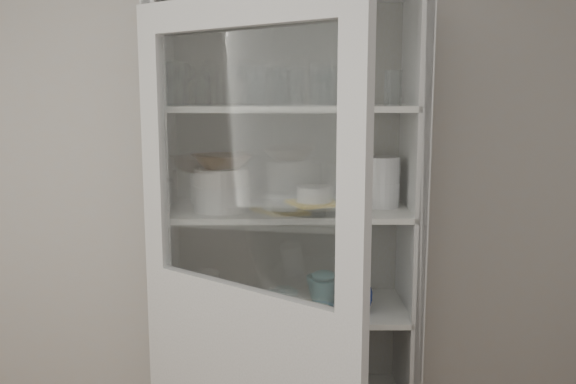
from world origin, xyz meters
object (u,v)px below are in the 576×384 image
at_px(mug_teal, 319,287).
at_px(teal_jar, 324,289).
at_px(white_ramekin, 314,194).
at_px(pantry_cabinet, 288,281).
at_px(goblet_0, 185,82).
at_px(goblet_1, 247,81).
at_px(plate_stack_back, 218,188).
at_px(cupboard_door, 244,354).
at_px(yellow_trivet, 314,203).
at_px(mug_blue, 357,299).
at_px(cream_bowl, 222,177).
at_px(measuring_cups, 209,308).
at_px(goblet_3, 333,85).
at_px(plate_stack_front, 222,198).
at_px(terracotta_bowl, 221,161).
at_px(glass_platter, 314,207).
at_px(goblet_2, 323,85).
at_px(mug_white, 350,302).
at_px(grey_bowl_stack, 382,182).
at_px(white_canister, 206,288).

distance_m(mug_teal, teal_jar, 0.06).
bearing_deg(white_ramekin, pantry_cabinet, 134.34).
bearing_deg(goblet_0, teal_jar, -8.56).
xyz_separation_m(goblet_1, plate_stack_back, (-0.13, 0.06, -0.44)).
relative_size(cupboard_door, yellow_trivet, 11.42).
xyz_separation_m(goblet_1, yellow_trivet, (0.26, -0.11, -0.47)).
xyz_separation_m(mug_blue, mug_teal, (-0.14, 0.15, 0.00)).
bearing_deg(mug_teal, white_ramekin, -95.21).
distance_m(cream_bowl, measuring_cups, 0.52).
distance_m(cupboard_door, goblet_3, 1.11).
height_order(goblet_3, plate_stack_back, goblet_3).
xyz_separation_m(plate_stack_front, yellow_trivet, (0.36, 0.01, -0.02)).
distance_m(terracotta_bowl, yellow_trivet, 0.39).
bearing_deg(glass_platter, plate_stack_back, 155.79).
distance_m(goblet_2, plate_stack_front, 0.59).
distance_m(plate_stack_back, mug_white, 0.72).
bearing_deg(measuring_cups, goblet_0, 117.76).
bearing_deg(goblet_1, pantry_cabinet, -3.45).
xyz_separation_m(goblet_3, grey_bowl_stack, (0.19, -0.10, -0.38)).
xyz_separation_m(cupboard_door, grey_bowl_stack, (0.52, 0.51, 0.49)).
relative_size(glass_platter, mug_white, 3.08).
height_order(plate_stack_back, mug_white, plate_stack_back).
bearing_deg(cream_bowl, mug_white, -7.85).
xyz_separation_m(goblet_2, grey_bowl_stack, (0.23, -0.06, -0.38)).
xyz_separation_m(goblet_1, mug_white, (0.40, -0.19, -0.84)).
xyz_separation_m(pantry_cabinet, cream_bowl, (-0.25, -0.12, 0.45)).
relative_size(plate_stack_back, terracotta_bowl, 1.01).
relative_size(goblet_2, teal_jar, 1.29).
bearing_deg(goblet_3, cupboard_door, -118.09).
relative_size(plate_stack_back, measuring_cups, 2.29).
bearing_deg(glass_platter, measuring_cups, -173.20).
distance_m(mug_teal, white_canister, 0.47).
relative_size(goblet_3, white_ramekin, 1.15).
distance_m(plate_stack_back, yellow_trivet, 0.43).
distance_m(terracotta_bowl, mug_teal, 0.67).
bearing_deg(yellow_trivet, goblet_2, 70.76).
bearing_deg(grey_bowl_stack, goblet_3, 151.70).
relative_size(goblet_0, mug_white, 1.63).
xyz_separation_m(terracotta_bowl, grey_bowl_stack, (0.63, 0.06, -0.09)).
distance_m(cream_bowl, mug_white, 0.69).
relative_size(goblet_2, measuring_cups, 1.58).
bearing_deg(goblet_2, mug_blue, -49.67).
height_order(mug_teal, measuring_cups, mug_teal).
bearing_deg(mug_blue, goblet_3, 134.26).
xyz_separation_m(goblet_0, glass_platter, (0.51, -0.14, -0.48)).
bearing_deg(plate_stack_back, white_ramekin, -24.21).
height_order(pantry_cabinet, white_ramekin, pantry_cabinet).
bearing_deg(plate_stack_back, teal_jar, -15.79).
bearing_deg(cream_bowl, cupboard_door, -76.57).
bearing_deg(white_ramekin, white_canister, 173.17).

